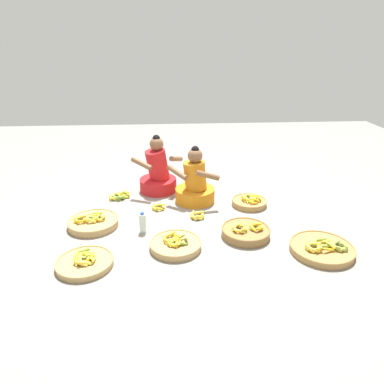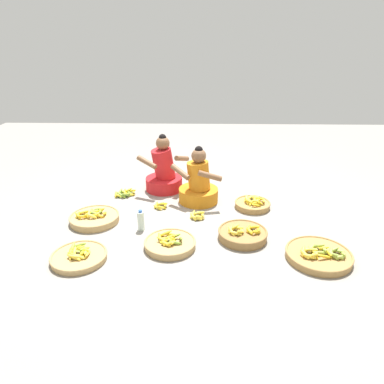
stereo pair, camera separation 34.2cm
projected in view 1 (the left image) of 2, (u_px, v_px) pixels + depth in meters
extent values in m
plane|color=gray|center=(191.00, 211.00, 4.38)|extent=(10.00, 10.00, 0.00)
cylinder|color=orange|center=(195.00, 195.00, 4.63)|extent=(0.52, 0.52, 0.18)
cylinder|color=orange|center=(195.00, 176.00, 4.52)|extent=(0.39, 0.37, 0.39)
sphere|color=brown|center=(195.00, 156.00, 4.41)|extent=(0.19, 0.19, 0.19)
sphere|color=black|center=(195.00, 150.00, 4.38)|extent=(0.10, 0.10, 0.10)
cylinder|color=brown|center=(177.00, 172.00, 4.41)|extent=(0.27, 0.26, 0.16)
cylinder|color=brown|center=(208.00, 175.00, 4.32)|extent=(0.31, 0.09, 0.16)
cylinder|color=red|center=(158.00, 185.00, 4.95)|extent=(0.52, 0.52, 0.18)
cylinder|color=red|center=(157.00, 165.00, 4.83)|extent=(0.42, 0.39, 0.46)
sphere|color=brown|center=(157.00, 144.00, 4.71)|extent=(0.19, 0.19, 0.19)
sphere|color=black|center=(156.00, 139.00, 4.68)|extent=(0.10, 0.10, 0.10)
cylinder|color=brown|center=(142.00, 164.00, 4.61)|extent=(0.30, 0.21, 0.16)
cylinder|color=brown|center=(176.00, 159.00, 4.80)|extent=(0.21, 0.30, 0.16)
cylinder|color=tan|center=(93.00, 223.00, 4.02)|extent=(0.57, 0.57, 0.07)
torus|color=tan|center=(93.00, 220.00, 4.00)|extent=(0.58, 0.58, 0.02)
ellipsoid|color=gold|center=(104.00, 217.00, 4.01)|extent=(0.03, 0.13, 0.07)
ellipsoid|color=gold|center=(98.00, 215.00, 4.06)|extent=(0.13, 0.06, 0.08)
ellipsoid|color=gold|center=(94.00, 217.00, 4.02)|extent=(0.06, 0.14, 0.05)
ellipsoid|color=gold|center=(98.00, 220.00, 3.96)|extent=(0.13, 0.04, 0.07)
sphere|color=#382D19|center=(99.00, 217.00, 4.01)|extent=(0.03, 0.03, 0.03)
ellipsoid|color=olive|center=(99.00, 215.00, 4.06)|extent=(0.04, 0.12, 0.06)
ellipsoid|color=olive|center=(96.00, 214.00, 4.10)|extent=(0.12, 0.05, 0.06)
ellipsoid|color=olive|center=(90.00, 216.00, 4.04)|extent=(0.06, 0.12, 0.07)
ellipsoid|color=olive|center=(93.00, 218.00, 4.01)|extent=(0.12, 0.05, 0.06)
sphere|color=#382D19|center=(95.00, 215.00, 4.05)|extent=(0.03, 0.03, 0.03)
ellipsoid|color=gold|center=(86.00, 219.00, 3.96)|extent=(0.05, 0.13, 0.07)
ellipsoid|color=gold|center=(84.00, 217.00, 4.02)|extent=(0.13, 0.07, 0.08)
ellipsoid|color=gold|center=(80.00, 217.00, 4.02)|extent=(0.13, 0.07, 0.06)
ellipsoid|color=gold|center=(76.00, 220.00, 3.97)|extent=(0.03, 0.13, 0.05)
ellipsoid|color=gold|center=(77.00, 221.00, 3.93)|extent=(0.12, 0.11, 0.07)
ellipsoid|color=gold|center=(82.00, 221.00, 3.92)|extent=(0.13, 0.08, 0.07)
sphere|color=#382D19|center=(81.00, 219.00, 3.97)|extent=(0.03, 0.03, 0.03)
ellipsoid|color=yellow|center=(97.00, 218.00, 3.99)|extent=(0.07, 0.13, 0.08)
ellipsoid|color=yellow|center=(92.00, 216.00, 4.02)|extent=(0.13, 0.06, 0.08)
ellipsoid|color=yellow|center=(87.00, 219.00, 3.97)|extent=(0.05, 0.13, 0.08)
ellipsoid|color=yellow|center=(91.00, 221.00, 3.93)|extent=(0.12, 0.04, 0.08)
sphere|color=#382D19|center=(92.00, 219.00, 3.98)|extent=(0.03, 0.03, 0.03)
cylinder|color=tan|center=(176.00, 245.00, 3.59)|extent=(0.53, 0.53, 0.07)
torus|color=tan|center=(176.00, 243.00, 3.58)|extent=(0.54, 0.54, 0.02)
ellipsoid|color=olive|center=(186.00, 239.00, 3.58)|extent=(0.06, 0.14, 0.08)
ellipsoid|color=olive|center=(180.00, 237.00, 3.62)|extent=(0.14, 0.05, 0.07)
ellipsoid|color=olive|center=(175.00, 241.00, 3.55)|extent=(0.06, 0.14, 0.06)
ellipsoid|color=olive|center=(182.00, 243.00, 3.51)|extent=(0.14, 0.04, 0.07)
sphere|color=#382D19|center=(181.00, 240.00, 3.57)|extent=(0.03, 0.03, 0.03)
ellipsoid|color=yellow|center=(178.00, 236.00, 3.62)|extent=(0.07, 0.16, 0.10)
ellipsoid|color=yellow|center=(176.00, 236.00, 3.66)|extent=(0.14, 0.13, 0.06)
ellipsoid|color=yellow|center=(170.00, 235.00, 3.66)|extent=(0.16, 0.08, 0.08)
ellipsoid|color=yellow|center=(165.00, 239.00, 3.58)|extent=(0.07, 0.16, 0.07)
ellipsoid|color=yellow|center=(169.00, 242.00, 3.54)|extent=(0.16, 0.09, 0.07)
ellipsoid|color=yellow|center=(175.00, 241.00, 3.55)|extent=(0.16, 0.10, 0.07)
sphere|color=#382D19|center=(172.00, 238.00, 3.60)|extent=(0.03, 0.03, 0.03)
ellipsoid|color=yellow|center=(180.00, 243.00, 3.53)|extent=(0.06, 0.13, 0.06)
ellipsoid|color=yellow|center=(177.00, 240.00, 3.58)|extent=(0.12, 0.09, 0.07)
ellipsoid|color=yellow|center=(173.00, 239.00, 3.58)|extent=(0.13, 0.06, 0.08)
ellipsoid|color=yellow|center=(169.00, 242.00, 3.54)|extent=(0.06, 0.13, 0.06)
ellipsoid|color=yellow|center=(170.00, 243.00, 3.52)|extent=(0.07, 0.13, 0.06)
ellipsoid|color=yellow|center=(172.00, 245.00, 3.49)|extent=(0.13, 0.08, 0.06)
ellipsoid|color=yellow|center=(178.00, 244.00, 3.50)|extent=(0.11, 0.11, 0.07)
sphere|color=#382D19|center=(175.00, 242.00, 3.53)|extent=(0.03, 0.03, 0.03)
cylinder|color=#A87F47|center=(322.00, 249.00, 3.53)|extent=(0.63, 0.63, 0.06)
torus|color=#A87F47|center=(322.00, 246.00, 3.51)|extent=(0.64, 0.64, 0.02)
ellipsoid|color=#9EB747|center=(345.00, 246.00, 3.46)|extent=(0.06, 0.13, 0.08)
ellipsoid|color=#9EB747|center=(341.00, 244.00, 3.52)|extent=(0.12, 0.11, 0.06)
ellipsoid|color=#9EB747|center=(336.00, 243.00, 3.52)|extent=(0.13, 0.07, 0.08)
ellipsoid|color=#9EB747|center=(334.00, 245.00, 3.48)|extent=(0.08, 0.13, 0.07)
ellipsoid|color=#9EB747|center=(336.00, 248.00, 3.44)|extent=(0.10, 0.13, 0.06)
ellipsoid|color=#9EB747|center=(341.00, 249.00, 3.42)|extent=(0.13, 0.06, 0.08)
ellipsoid|color=#9EB747|center=(344.00, 249.00, 3.43)|extent=(0.13, 0.09, 0.06)
sphere|color=#382D19|center=(339.00, 246.00, 3.47)|extent=(0.03, 0.03, 0.03)
ellipsoid|color=#9EB747|center=(327.00, 243.00, 3.51)|extent=(0.06, 0.14, 0.09)
ellipsoid|color=#9EB747|center=(320.00, 239.00, 3.57)|extent=(0.14, 0.08, 0.08)
ellipsoid|color=#9EB747|center=(315.00, 241.00, 3.56)|extent=(0.12, 0.12, 0.06)
ellipsoid|color=#9EB747|center=(316.00, 245.00, 3.50)|extent=(0.09, 0.14, 0.06)
ellipsoid|color=#9EB747|center=(325.00, 246.00, 3.47)|extent=(0.15, 0.07, 0.07)
sphere|color=#382D19|center=(321.00, 243.00, 3.52)|extent=(0.03, 0.03, 0.03)
ellipsoid|color=yellow|center=(320.00, 247.00, 3.45)|extent=(0.06, 0.14, 0.08)
ellipsoid|color=yellow|center=(315.00, 244.00, 3.50)|extent=(0.13, 0.11, 0.08)
ellipsoid|color=yellow|center=(311.00, 244.00, 3.51)|extent=(0.14, 0.05, 0.06)
ellipsoid|color=yellow|center=(308.00, 245.00, 3.46)|extent=(0.08, 0.14, 0.09)
ellipsoid|color=yellow|center=(310.00, 248.00, 3.43)|extent=(0.10, 0.14, 0.08)
ellipsoid|color=yellow|center=(315.00, 250.00, 3.40)|extent=(0.14, 0.06, 0.06)
ellipsoid|color=yellow|center=(319.00, 249.00, 3.42)|extent=(0.12, 0.12, 0.08)
sphere|color=#382D19|center=(314.00, 247.00, 3.45)|extent=(0.04, 0.04, 0.04)
ellipsoid|color=gold|center=(332.00, 246.00, 3.47)|extent=(0.04, 0.16, 0.06)
ellipsoid|color=gold|center=(324.00, 242.00, 3.53)|extent=(0.16, 0.06, 0.08)
ellipsoid|color=gold|center=(319.00, 247.00, 3.46)|extent=(0.06, 0.16, 0.07)
ellipsoid|color=gold|center=(329.00, 250.00, 3.41)|extent=(0.16, 0.06, 0.07)
sphere|color=#382D19|center=(325.00, 246.00, 3.47)|extent=(0.03, 0.03, 0.03)
cylinder|color=#A87F47|center=(249.00, 203.00, 4.53)|extent=(0.44, 0.44, 0.07)
torus|color=#A87F47|center=(249.00, 200.00, 4.52)|extent=(0.46, 0.46, 0.02)
ellipsoid|color=yellow|center=(260.00, 199.00, 4.50)|extent=(0.05, 0.13, 0.07)
ellipsoid|color=yellow|center=(256.00, 197.00, 4.55)|extent=(0.13, 0.06, 0.07)
ellipsoid|color=yellow|center=(251.00, 198.00, 4.50)|extent=(0.05, 0.13, 0.08)
ellipsoid|color=yellow|center=(256.00, 200.00, 4.45)|extent=(0.13, 0.06, 0.08)
sphere|color=#382D19|center=(256.00, 199.00, 4.50)|extent=(0.03, 0.03, 0.03)
ellipsoid|color=yellow|center=(254.00, 198.00, 4.51)|extent=(0.07, 0.17, 0.08)
ellipsoid|color=yellow|center=(250.00, 195.00, 4.58)|extent=(0.17, 0.09, 0.08)
ellipsoid|color=yellow|center=(246.00, 196.00, 4.58)|extent=(0.17, 0.09, 0.08)
ellipsoid|color=yellow|center=(244.00, 197.00, 4.51)|extent=(0.04, 0.16, 0.10)
ellipsoid|color=yellow|center=(247.00, 199.00, 4.46)|extent=(0.15, 0.12, 0.10)
ellipsoid|color=yellow|center=(253.00, 199.00, 4.47)|extent=(0.15, 0.13, 0.09)
sphere|color=#382D19|center=(249.00, 198.00, 4.52)|extent=(0.03, 0.03, 0.03)
ellipsoid|color=yellow|center=(255.00, 198.00, 4.51)|extent=(0.04, 0.16, 0.09)
ellipsoid|color=yellow|center=(252.00, 196.00, 4.55)|extent=(0.14, 0.13, 0.09)
ellipsoid|color=yellow|center=(245.00, 197.00, 4.55)|extent=(0.14, 0.13, 0.06)
ellipsoid|color=yellow|center=(244.00, 199.00, 4.49)|extent=(0.05, 0.17, 0.07)
ellipsoid|color=yellow|center=(248.00, 200.00, 4.44)|extent=(0.16, 0.10, 0.09)
ellipsoid|color=yellow|center=(254.00, 200.00, 4.46)|extent=(0.15, 0.13, 0.06)
sphere|color=#382D19|center=(249.00, 199.00, 4.50)|extent=(0.03, 0.03, 0.03)
ellipsoid|color=gold|center=(256.00, 200.00, 4.45)|extent=(0.03, 0.13, 0.08)
ellipsoid|color=gold|center=(252.00, 198.00, 4.50)|extent=(0.13, 0.05, 0.08)
ellipsoid|color=gold|center=(247.00, 201.00, 4.46)|extent=(0.05, 0.13, 0.05)
ellipsoid|color=gold|center=(254.00, 203.00, 4.40)|extent=(0.13, 0.05, 0.06)
sphere|color=#382D19|center=(252.00, 201.00, 4.45)|extent=(0.03, 0.03, 0.03)
cylinder|color=tan|center=(85.00, 263.00, 3.31)|extent=(0.53, 0.53, 0.05)
torus|color=tan|center=(84.00, 261.00, 3.30)|extent=(0.55, 0.55, 0.02)
ellipsoid|color=yellow|center=(94.00, 259.00, 3.30)|extent=(0.03, 0.14, 0.05)
ellipsoid|color=yellow|center=(89.00, 254.00, 3.35)|extent=(0.15, 0.05, 0.08)
ellipsoid|color=yellow|center=(80.00, 259.00, 3.28)|extent=(0.05, 0.14, 0.09)
ellipsoid|color=yellow|center=(84.00, 262.00, 3.23)|extent=(0.15, 0.06, 0.07)
sphere|color=#382D19|center=(87.00, 259.00, 3.29)|extent=(0.03, 0.03, 0.03)
ellipsoid|color=#8CAD38|center=(89.00, 254.00, 3.34)|extent=(0.06, 0.14, 0.09)
ellipsoid|color=#8CAD38|center=(84.00, 251.00, 3.40)|extent=(0.14, 0.05, 0.08)
ellipsoid|color=#8CAD38|center=(77.00, 254.00, 3.35)|extent=(0.04, 0.14, 0.09)
ellipsoid|color=#8CAD38|center=(83.00, 258.00, 3.30)|extent=(0.14, 0.06, 0.07)
sphere|color=#382D19|center=(84.00, 255.00, 3.35)|extent=(0.03, 0.03, 0.03)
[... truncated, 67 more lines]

